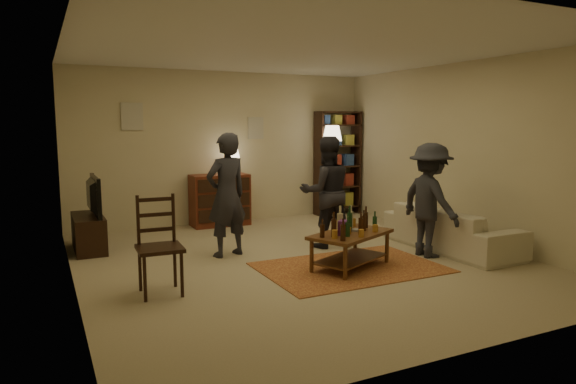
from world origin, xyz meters
TOP-DOWN VIEW (x-y plane):
  - floor at (0.00, 0.00)m, footprint 6.00×6.00m
  - room_shell at (-0.65, 2.98)m, footprint 6.00×6.00m
  - rug at (0.39, -0.58)m, footprint 2.20×1.50m
  - coffee_table at (0.38, -0.58)m, footprint 1.25×1.00m
  - dining_chair at (-1.94, -0.47)m, footprint 0.48×0.48m
  - tv_stand at (-2.44, 1.80)m, footprint 0.40×1.00m
  - dresser at (-0.19, 2.71)m, footprint 1.00×0.50m
  - bookshelf at (2.25, 2.78)m, footprint 0.90×0.34m
  - floor_lamp at (1.85, 2.33)m, footprint 0.36×0.36m
  - sofa at (2.20, -0.40)m, footprint 0.81×2.08m
  - person_left at (-0.78, 0.66)m, footprint 0.69×0.54m
  - person_right at (0.69, 0.53)m, footprint 0.89×0.75m
  - person_by_sofa at (1.66, -0.55)m, footprint 0.57×0.99m

SIDE VIEW (x-z plane):
  - floor at x=0.00m, z-range 0.00..0.00m
  - rug at x=0.39m, z-range 0.00..0.01m
  - sofa at x=2.20m, z-range 0.00..0.61m
  - tv_stand at x=-2.44m, z-range -0.14..0.91m
  - coffee_table at x=0.38m, z-range 0.01..0.80m
  - dresser at x=-0.19m, z-range -0.20..1.16m
  - dining_chair at x=-1.94m, z-range 0.03..1.09m
  - person_by_sofa at x=1.66m, z-range 0.00..1.53m
  - person_right at x=0.69m, z-range 0.00..1.61m
  - person_left at x=-0.78m, z-range 0.00..1.67m
  - bookshelf at x=2.25m, z-range 0.03..2.04m
  - floor_lamp at x=1.85m, z-range 0.61..2.36m
  - room_shell at x=-0.65m, z-range -1.19..4.81m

